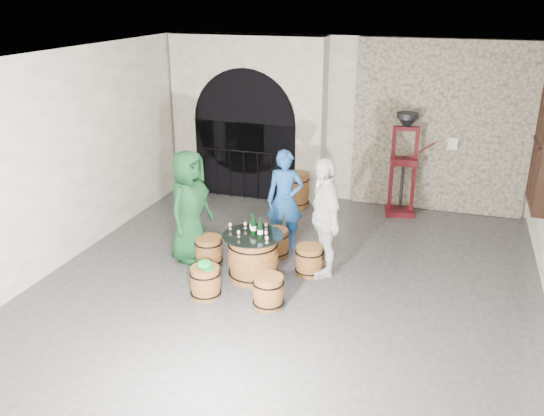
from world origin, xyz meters
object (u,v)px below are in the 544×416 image
(barrel_table, at_px, (253,257))
(barrel_stool_right, at_px, (309,260))
(barrel_stool_far, at_px, (275,243))
(barrel_stool_near_left, at_px, (205,282))
(barrel_stool_near_right, at_px, (268,292))
(side_barrel, at_px, (296,190))
(barrel_stool_left, at_px, (209,251))
(wine_bottle_left, at_px, (253,226))
(wine_bottle_right, at_px, (252,224))
(person_white, at_px, (325,217))
(person_green, at_px, (190,206))
(person_blue, at_px, (285,200))
(corking_press, at_px, (404,157))
(wine_bottle_center, at_px, (260,230))

(barrel_table, height_order, barrel_stool_right, barrel_table)
(barrel_stool_far, bearing_deg, barrel_stool_near_left, -108.30)
(barrel_stool_near_right, height_order, side_barrel, side_barrel)
(barrel_stool_near_right, bearing_deg, side_barrel, 100.25)
(barrel_stool_near_left, bearing_deg, barrel_stool_left, 111.33)
(barrel_stool_near_right, relative_size, barrel_stool_near_left, 1.00)
(barrel_stool_left, relative_size, barrel_stool_far, 1.00)
(wine_bottle_left, bearing_deg, wine_bottle_right, 120.24)
(barrel_stool_right, relative_size, wine_bottle_left, 1.37)
(barrel_stool_far, bearing_deg, wine_bottle_right, -98.39)
(person_white, bearing_deg, person_green, -115.06)
(person_blue, bearing_deg, corking_press, 38.30)
(side_barrel, bearing_deg, wine_bottle_left, -85.92)
(person_green, relative_size, person_white, 0.98)
(barrel_stool_near_left, bearing_deg, person_white, 41.20)
(barrel_stool_near_left, relative_size, corking_press, 0.23)
(barrel_stool_right, distance_m, barrel_stool_near_left, 1.63)
(barrel_table, xyz_separation_m, barrel_stool_near_left, (-0.44, -0.72, -0.12))
(person_white, bearing_deg, barrel_table, -92.08)
(barrel_stool_left, xyz_separation_m, side_barrel, (0.60, 2.85, 0.12))
(barrel_table, xyz_separation_m, wine_bottle_right, (-0.04, 0.09, 0.48))
(barrel_stool_near_right, bearing_deg, barrel_stool_near_left, -178.96)
(barrel_table, distance_m, side_barrel, 3.08)
(barrel_stool_left, height_order, wine_bottle_left, wine_bottle_left)
(wine_bottle_center, distance_m, wine_bottle_right, 0.24)
(person_blue, distance_m, side_barrel, 1.93)
(barrel_stool_far, height_order, wine_bottle_center, wine_bottle_center)
(barrel_table, height_order, barrel_stool_far, barrel_table)
(barrel_table, relative_size, wine_bottle_right, 2.74)
(barrel_stool_left, height_order, barrel_stool_far, same)
(barrel_stool_far, bearing_deg, barrel_table, -95.08)
(barrel_stool_left, bearing_deg, person_green, 164.17)
(barrel_table, height_order, person_blue, person_blue)
(person_white, bearing_deg, barrel_stool_far, -141.94)
(wine_bottle_center, bearing_deg, barrel_stool_left, 162.18)
(wine_bottle_center, bearing_deg, wine_bottle_left, 144.38)
(barrel_stool_right, bearing_deg, wine_bottle_center, -142.75)
(barrel_stool_near_left, xyz_separation_m, person_blue, (0.55, 1.96, 0.59))
(barrel_stool_near_left, bearing_deg, person_blue, 74.27)
(person_green, xyz_separation_m, wine_bottle_right, (1.11, -0.24, -0.06))
(barrel_stool_far, relative_size, person_blue, 0.27)
(corking_press, bearing_deg, barrel_stool_left, -139.19)
(barrel_stool_left, relative_size, wine_bottle_left, 1.37)
(barrel_table, relative_size, barrel_stool_left, 2.00)
(barrel_table, distance_m, person_green, 1.30)
(side_barrel, xyz_separation_m, corking_press, (1.99, 0.22, 0.78))
(wine_bottle_left, height_order, side_barrel, wine_bottle_left)
(barrel_stool_left, bearing_deg, barrel_stool_near_right, -36.11)
(barrel_stool_far, distance_m, person_green, 1.48)
(barrel_stool_right, height_order, person_blue, person_blue)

